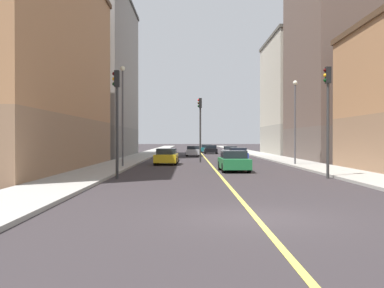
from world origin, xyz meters
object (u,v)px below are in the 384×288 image
building_right_midblock (82,76)px  car_green (234,162)px  building_left_far (310,96)px  car_silver (193,151)px  building_left_mid (355,57)px  traffic_light_left_near (328,107)px  car_teal (207,149)px  car_white (230,151)px  street_lamp_right_near (123,106)px  car_black (211,149)px  car_yellow (166,157)px  traffic_light_right_near (117,109)px  street_lamp_left_near (295,113)px  traffic_light_median_far (200,121)px  car_blue (238,154)px

building_right_midblock → car_green: (16.39, -27.83, -9.39)m
building_left_far → car_silver: (-16.56, -6.21, -7.56)m
building_left_far → car_silver: bearing=-159.5°
building_left_mid → traffic_light_left_near: 25.41m
car_teal → car_white: 15.01m
building_left_far → car_white: (-11.67, -4.75, -7.60)m
traffic_light_left_near → car_white: bearing=93.5°
building_right_midblock → street_lamp_right_near: size_ratio=3.04×
car_silver → car_white: bearing=16.6°
car_white → car_black: (-2.22, 8.08, 0.03)m
car_silver → car_yellow: bearing=-96.9°
car_black → street_lamp_right_near: bearing=-103.1°
traffic_light_right_near → street_lamp_left_near: bearing=45.0°
traffic_light_left_near → car_yellow: 17.74m
car_white → car_silver: bearing=-163.4°
building_left_far → traffic_light_median_far: (-16.05, -22.64, -4.31)m
traffic_light_left_near → street_lamp_right_near: size_ratio=0.82×
building_right_midblock → street_lamp_left_near: size_ratio=3.33×
building_left_mid → car_black: size_ratio=5.28×
car_silver → car_black: 9.91m
street_lamp_left_near → building_left_far: bearing=73.5°
traffic_light_median_far → car_yellow: 5.83m
building_left_far → car_blue: 23.35m
car_teal → car_blue: car_blue is taller
building_right_midblock → traffic_light_median_far: 21.82m
car_white → car_yellow: 22.94m
car_teal → car_yellow: (-4.81, -36.51, 0.04)m
car_yellow → car_blue: bearing=48.9°
building_right_midblock → street_lamp_left_near: (22.04, -20.93, -5.76)m
street_lamp_left_near → building_right_midblock: bearing=136.5°
traffic_light_right_near → car_silver: traffic_light_right_near is taller
building_left_mid → car_blue: 15.64m
traffic_light_right_near → car_teal: (6.84, 51.06, -3.22)m
car_blue → car_green: size_ratio=0.98×
car_yellow → car_white: bearing=71.3°
car_black → car_green: bearing=-90.3°
building_left_far → car_blue: size_ratio=4.11×
car_teal → car_green: bearing=-89.8°
street_lamp_left_near → car_white: size_ratio=1.61×
building_left_mid → car_yellow: bearing=-156.9°
traffic_light_median_far → car_blue: traffic_light_median_far is taller
car_silver → car_black: bearing=74.4°
building_right_midblock → traffic_light_right_near: size_ratio=3.82×
traffic_light_right_near → car_blue: traffic_light_right_near is taller
street_lamp_right_near → car_yellow: 7.18m
traffic_light_median_far → building_left_far: bearing=54.7°
car_white → traffic_light_median_far: bearing=-103.7°
building_left_far → traffic_light_left_near: building_left_far is taller
building_left_far → traffic_light_right_near: (-21.06, -41.02, -4.35)m
building_right_midblock → car_black: bearing=33.1°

